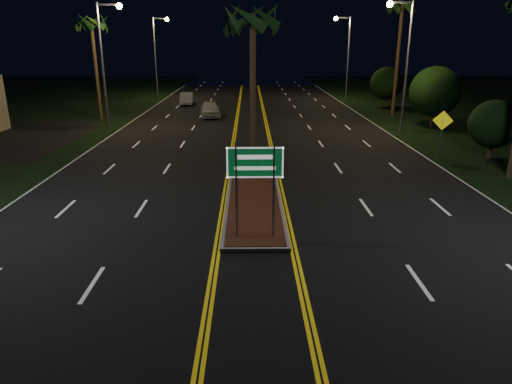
{
  "coord_description": "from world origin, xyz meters",
  "views": [
    {
      "loc": [
        -0.19,
        -11.12,
        6.31
      ],
      "look_at": [
        0.02,
        2.25,
        1.9
      ],
      "focal_mm": 32.0,
      "sensor_mm": 36.0,
      "label": 1
    }
  ],
  "objects_px": {
    "streetlight_right_mid": "(403,52)",
    "shrub_near": "(494,124)",
    "shrub_mid": "(435,92)",
    "palm_right_far": "(402,7)",
    "streetlight_right_far": "(345,48)",
    "streetlight_left_far": "(158,48)",
    "highway_sign": "(255,172)",
    "car_near": "(210,108)",
    "car_far": "(186,98)",
    "palm_median": "(253,19)",
    "shrub_far": "(387,83)",
    "median_island": "(254,198)",
    "streetlight_left_mid": "(106,51)",
    "warning_sign": "(442,127)",
    "palm_left_far": "(91,23)"
  },
  "relations": [
    {
      "from": "streetlight_right_mid",
      "to": "palm_left_far",
      "type": "xyz_separation_m",
      "value": [
        -23.41,
        6.0,
        2.09
      ]
    },
    {
      "from": "shrub_mid",
      "to": "palm_left_far",
      "type": "bearing_deg",
      "value": 171.51
    },
    {
      "from": "shrub_far",
      "to": "streetlight_left_mid",
      "type": "bearing_deg",
      "value": -153.82
    },
    {
      "from": "streetlight_right_mid",
      "to": "palm_median",
      "type": "height_order",
      "value": "streetlight_right_mid"
    },
    {
      "from": "streetlight_right_mid",
      "to": "palm_right_far",
      "type": "height_order",
      "value": "palm_right_far"
    },
    {
      "from": "streetlight_right_far",
      "to": "shrub_near",
      "type": "distance_m",
      "value": 28.39
    },
    {
      "from": "streetlight_left_mid",
      "to": "streetlight_left_far",
      "type": "relative_size",
      "value": 1.0
    },
    {
      "from": "palm_right_far",
      "to": "shrub_near",
      "type": "bearing_deg",
      "value": -87.49
    },
    {
      "from": "streetlight_left_far",
      "to": "streetlight_right_mid",
      "type": "bearing_deg",
      "value": -46.03
    },
    {
      "from": "streetlight_right_far",
      "to": "car_far",
      "type": "distance_m",
      "value": 18.55
    },
    {
      "from": "highway_sign",
      "to": "car_near",
      "type": "bearing_deg",
      "value": 97.73
    },
    {
      "from": "median_island",
      "to": "palm_right_far",
      "type": "distance_m",
      "value": 27.84
    },
    {
      "from": "shrub_mid",
      "to": "shrub_near",
      "type": "bearing_deg",
      "value": -92.86
    },
    {
      "from": "median_island",
      "to": "shrub_far",
      "type": "height_order",
      "value": "shrub_far"
    },
    {
      "from": "streetlight_right_far",
      "to": "shrub_near",
      "type": "height_order",
      "value": "streetlight_right_far"
    },
    {
      "from": "median_island",
      "to": "streetlight_right_mid",
      "type": "xyz_separation_m",
      "value": [
        10.61,
        15.0,
        5.57
      ]
    },
    {
      "from": "streetlight_left_far",
      "to": "shrub_mid",
      "type": "relative_size",
      "value": 1.95
    },
    {
      "from": "palm_right_far",
      "to": "shrub_far",
      "type": "relative_size",
      "value": 2.6
    },
    {
      "from": "streetlight_left_far",
      "to": "shrub_far",
      "type": "distance_m",
      "value": 25.9
    },
    {
      "from": "highway_sign",
      "to": "shrub_near",
      "type": "bearing_deg",
      "value": 39.69
    },
    {
      "from": "car_far",
      "to": "streetlight_right_far",
      "type": "bearing_deg",
      "value": 8.69
    },
    {
      "from": "streetlight_left_far",
      "to": "car_far",
      "type": "xyz_separation_m",
      "value": [
        3.81,
        -6.02,
        -4.94
      ]
    },
    {
      "from": "shrub_far",
      "to": "streetlight_right_mid",
      "type": "bearing_deg",
      "value": -102.82
    },
    {
      "from": "streetlight_right_mid",
      "to": "streetlight_left_mid",
      "type": "bearing_deg",
      "value": 174.62
    },
    {
      "from": "palm_right_far",
      "to": "streetlight_right_far",
      "type": "bearing_deg",
      "value": 100.33
    },
    {
      "from": "shrub_far",
      "to": "car_near",
      "type": "bearing_deg",
      "value": -159.24
    },
    {
      "from": "car_near",
      "to": "warning_sign",
      "type": "distance_m",
      "value": 20.77
    },
    {
      "from": "streetlight_right_far",
      "to": "palm_right_far",
      "type": "height_order",
      "value": "palm_right_far"
    },
    {
      "from": "streetlight_left_far",
      "to": "car_near",
      "type": "xyz_separation_m",
      "value": [
        7.0,
        -14.6,
        -4.85
      ]
    },
    {
      "from": "streetlight_right_far",
      "to": "car_near",
      "type": "relative_size",
      "value": 1.85
    },
    {
      "from": "shrub_near",
      "to": "streetlight_right_mid",
      "type": "bearing_deg",
      "value": 109.84
    },
    {
      "from": "highway_sign",
      "to": "palm_right_far",
      "type": "bearing_deg",
      "value": 64.8
    },
    {
      "from": "car_far",
      "to": "palm_median",
      "type": "bearing_deg",
      "value": -80.4
    },
    {
      "from": "streetlight_left_mid",
      "to": "palm_right_far",
      "type": "xyz_separation_m",
      "value": [
        23.41,
        6.0,
        3.49
      ]
    },
    {
      "from": "palm_left_far",
      "to": "palm_right_far",
      "type": "xyz_separation_m",
      "value": [
        25.6,
        2.0,
        1.4
      ]
    },
    {
      "from": "shrub_mid",
      "to": "palm_right_far",
      "type": "bearing_deg",
      "value": 101.31
    },
    {
      "from": "palm_left_far",
      "to": "shrub_mid",
      "type": "relative_size",
      "value": 1.9
    },
    {
      "from": "median_island",
      "to": "palm_right_far",
      "type": "relative_size",
      "value": 1.0
    },
    {
      "from": "palm_median",
      "to": "palm_left_far",
      "type": "distance_m",
      "value": 21.69
    },
    {
      "from": "streetlight_right_far",
      "to": "car_far",
      "type": "bearing_deg",
      "value": -167.0
    },
    {
      "from": "highway_sign",
      "to": "median_island",
      "type": "bearing_deg",
      "value": 90.0
    },
    {
      "from": "shrub_far",
      "to": "car_far",
      "type": "bearing_deg",
      "value": 174.52
    },
    {
      "from": "streetlight_right_mid",
      "to": "shrub_near",
      "type": "xyz_separation_m",
      "value": [
        2.89,
        -8.0,
        -3.71
      ]
    },
    {
      "from": "shrub_mid",
      "to": "streetlight_left_mid",
      "type": "bearing_deg",
      "value": 180.0
    },
    {
      "from": "median_island",
      "to": "shrub_far",
      "type": "distance_m",
      "value": 32.19
    },
    {
      "from": "streetlight_right_mid",
      "to": "shrub_near",
      "type": "distance_m",
      "value": 9.28
    },
    {
      "from": "streetlight_left_far",
      "to": "streetlight_right_mid",
      "type": "xyz_separation_m",
      "value": [
        21.23,
        -22.0,
        0.0
      ]
    },
    {
      "from": "streetlight_left_mid",
      "to": "shrub_far",
      "type": "bearing_deg",
      "value": 26.18
    },
    {
      "from": "palm_median",
      "to": "car_far",
      "type": "relative_size",
      "value": 1.94
    },
    {
      "from": "palm_median",
      "to": "palm_right_far",
      "type": "relative_size",
      "value": 0.81
    }
  ]
}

